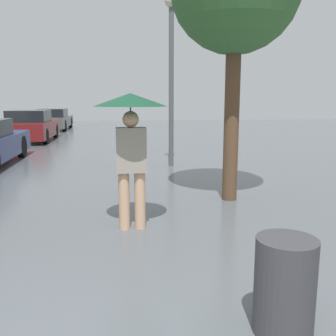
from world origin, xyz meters
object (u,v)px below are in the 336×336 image
(trash_bin, at_px, (285,286))
(street_lamp, at_px, (171,52))
(pedestrian, at_px, (131,126))
(parked_car_third, at_px, (31,127))
(parked_car_farthest, at_px, (54,120))

(trash_bin, bearing_deg, street_lamp, 88.44)
(pedestrian, relative_size, parked_car_third, 0.45)
(street_lamp, relative_size, trash_bin, 5.81)
(pedestrian, height_order, parked_car_third, pedestrian)
(parked_car_third, xyz_separation_m, trash_bin, (4.81, -14.04, -0.23))
(parked_car_third, bearing_deg, parked_car_farthest, 90.05)
(parked_car_third, height_order, parked_car_farthest, parked_car_third)
(trash_bin, bearing_deg, parked_car_third, 108.92)
(street_lamp, distance_m, trash_bin, 7.67)
(parked_car_farthest, bearing_deg, street_lamp, -68.89)
(pedestrian, relative_size, trash_bin, 2.45)
(pedestrian, height_order, trash_bin, pedestrian)
(parked_car_farthest, bearing_deg, pedestrian, -77.96)
(parked_car_farthest, relative_size, street_lamp, 1.06)
(pedestrian, height_order, street_lamp, street_lamp)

